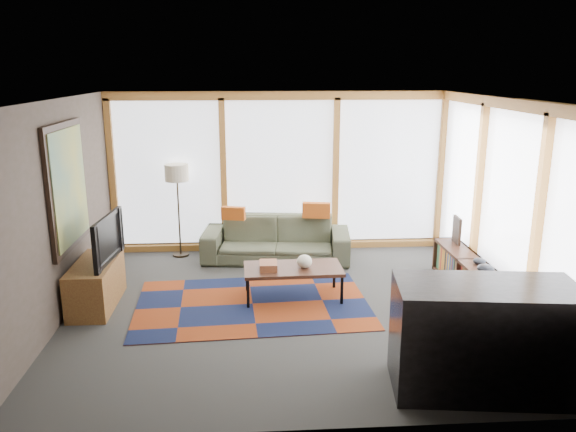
{
  "coord_description": "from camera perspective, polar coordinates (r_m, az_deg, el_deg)",
  "views": [
    {
      "loc": [
        -0.45,
        -6.58,
        2.94
      ],
      "look_at": [
        0.0,
        0.4,
        1.1
      ],
      "focal_mm": 35.0,
      "sensor_mm": 36.0,
      "label": 1
    }
  ],
  "objects": [
    {
      "name": "ground",
      "position": [
        7.23,
        0.21,
        -9.28
      ],
      "size": [
        5.5,
        5.5,
        0.0
      ],
      "primitive_type": "plane",
      "color": "#2F2F2D",
      "rests_on": "ground"
    },
    {
      "name": "room_envelope",
      "position": [
        7.34,
        3.78,
        3.71
      ],
      "size": [
        5.52,
        5.02,
        2.62
      ],
      "color": "#3D342A",
      "rests_on": "ground"
    },
    {
      "name": "rug",
      "position": [
        7.32,
        -3.62,
        -8.91
      ],
      "size": [
        3.06,
        2.07,
        0.01
      ],
      "primitive_type": "cube",
      "rotation": [
        0.0,
        0.0,
        0.06
      ],
      "color": "maroon",
      "rests_on": "ground"
    },
    {
      "name": "sofa",
      "position": [
        8.87,
        -1.2,
        -2.36
      ],
      "size": [
        2.37,
        1.14,
        0.67
      ],
      "primitive_type": "imported",
      "rotation": [
        0.0,
        0.0,
        -0.11
      ],
      "color": "#3A3F2D",
      "rests_on": "ground"
    },
    {
      "name": "pillow_left",
      "position": [
        8.74,
        -5.57,
        0.28
      ],
      "size": [
        0.38,
        0.19,
        0.2
      ],
      "primitive_type": "cube",
      "rotation": [
        0.0,
        0.0,
        -0.23
      ],
      "color": "#B24E16",
      "rests_on": "sofa"
    },
    {
      "name": "pillow_right",
      "position": [
        8.82,
        2.9,
        0.6
      ],
      "size": [
        0.45,
        0.21,
        0.24
      ],
      "primitive_type": "cube",
      "rotation": [
        0.0,
        0.0,
        -0.18
      ],
      "color": "#B24E16",
      "rests_on": "sofa"
    },
    {
      "name": "floor_lamp",
      "position": [
        9.1,
        -11.05,
        0.53
      ],
      "size": [
        0.38,
        0.38,
        1.5
      ],
      "primitive_type": null,
      "color": "#2D2318",
      "rests_on": "ground"
    },
    {
      "name": "coffee_table",
      "position": [
        7.44,
        0.51,
        -6.78
      ],
      "size": [
        1.3,
        0.68,
        0.43
      ],
      "primitive_type": null,
      "rotation": [
        0.0,
        0.0,
        0.03
      ],
      "color": "#35170F",
      "rests_on": "ground"
    },
    {
      "name": "book_stack",
      "position": [
        7.29,
        -2.01,
        -5.06
      ],
      "size": [
        0.23,
        0.29,
        0.09
      ],
      "primitive_type": "cube",
      "rotation": [
        0.0,
        0.0,
        -0.01
      ],
      "color": "brown",
      "rests_on": "coffee_table"
    },
    {
      "name": "vase",
      "position": [
        7.32,
        1.68,
        -4.63
      ],
      "size": [
        0.21,
        0.21,
        0.17
      ],
      "primitive_type": "ellipsoid",
      "rotation": [
        0.0,
        0.0,
        -0.05
      ],
      "color": "beige",
      "rests_on": "coffee_table"
    },
    {
      "name": "bookshelf",
      "position": [
        7.96,
        17.87,
        -5.81
      ],
      "size": [
        0.36,
        1.95,
        0.49
      ],
      "primitive_type": null,
      "color": "#35170F",
      "rests_on": "ground"
    },
    {
      "name": "bowl_a",
      "position": [
        7.41,
        19.44,
        -5.04
      ],
      "size": [
        0.21,
        0.21,
        0.1
      ],
      "primitive_type": "ellipsoid",
      "rotation": [
        0.0,
        0.0,
        0.03
      ],
      "color": "black",
      "rests_on": "bookshelf"
    },
    {
      "name": "bowl_b",
      "position": [
        7.69,
        18.87,
        -4.36
      ],
      "size": [
        0.19,
        0.19,
        0.08
      ],
      "primitive_type": "ellipsoid",
      "rotation": [
        0.0,
        0.0,
        0.13
      ],
      "color": "black",
      "rests_on": "bookshelf"
    },
    {
      "name": "shelf_picture",
      "position": [
        8.47,
        16.77,
        -1.37
      ],
      "size": [
        0.05,
        0.3,
        0.39
      ],
      "primitive_type": "cube",
      "rotation": [
        0.0,
        0.0,
        -0.04
      ],
      "color": "black",
      "rests_on": "bookshelf"
    },
    {
      "name": "tv_console",
      "position": [
        7.58,
        -18.92,
        -6.57
      ],
      "size": [
        0.48,
        1.16,
        0.58
      ],
      "primitive_type": "cube",
      "color": "#5E2E19",
      "rests_on": "ground"
    },
    {
      "name": "television",
      "position": [
        7.41,
        -18.54,
        -2.21
      ],
      "size": [
        0.22,
        1.04,
        0.6
      ],
      "primitive_type": "imported",
      "rotation": [
        0.0,
        0.0,
        1.49
      ],
      "color": "black",
      "rests_on": "tv_console"
    },
    {
      "name": "bar_counter",
      "position": [
        5.63,
        19.28,
        -11.61
      ],
      "size": [
        1.73,
        0.96,
        1.05
      ],
      "primitive_type": "cube",
      "rotation": [
        0.0,
        0.0,
        -0.12
      ],
      "color": "black",
      "rests_on": "ground"
    }
  ]
}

